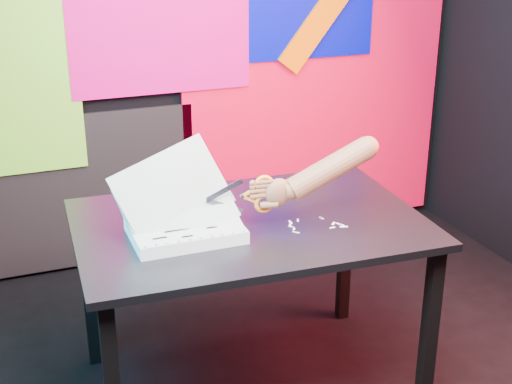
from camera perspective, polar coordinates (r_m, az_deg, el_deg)
name	(u,v)px	position (r m, az deg, el deg)	size (l,w,h in m)	color
room	(336,66)	(2.48, 6.43, 9.98)	(3.01, 3.01, 2.71)	black
backdrop	(219,87)	(3.90, -2.98, 8.42)	(2.88, 0.05, 2.08)	#F20630
work_table	(249,240)	(2.73, -0.54, -3.82)	(1.35, 0.93, 0.75)	black
printout_stack	(184,228)	(2.57, -5.74, -2.87)	(0.45, 0.29, 0.36)	white
scissors	(259,195)	(2.60, 0.26, -0.21)	(0.26, 0.03, 0.15)	#AFB3D4
hand_forearm	(321,172)	(2.65, 5.25, 1.59)	(0.48, 0.12, 0.24)	brown
paper_clippings	(318,224)	(2.67, 5.02, -2.59)	(0.21, 0.14, 0.00)	white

